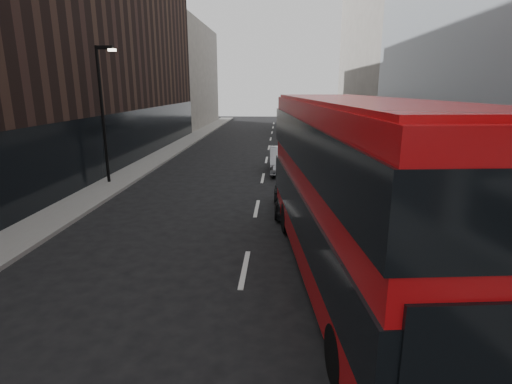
% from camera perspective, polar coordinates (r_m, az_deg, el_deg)
% --- Properties ---
extents(sidewalk_right, '(3.00, 80.00, 0.15)m').
position_cam_1_polar(sidewalk_right, '(28.83, 16.54, 4.05)').
color(sidewalk_right, slate).
rests_on(sidewalk_right, ground).
extents(sidewalk_left, '(2.00, 80.00, 0.15)m').
position_cam_1_polar(sidewalk_left, '(29.49, -14.35, 4.43)').
color(sidewalk_left, slate).
rests_on(sidewalk_left, ground).
extents(building_victorian, '(6.50, 24.00, 21.00)m').
position_cam_1_polar(building_victorian, '(47.98, 16.99, 19.58)').
color(building_victorian, slate).
rests_on(building_victorian, ground).
extents(building_left_mid, '(5.00, 24.00, 14.00)m').
position_cam_1_polar(building_left_mid, '(34.98, -18.26, 17.13)').
color(building_left_mid, black).
rests_on(building_left_mid, ground).
extents(building_left_far, '(5.00, 20.00, 13.00)m').
position_cam_1_polar(building_left_far, '(56.05, -9.76, 15.97)').
color(building_left_far, slate).
rests_on(building_left_far, ground).
extents(street_lamp, '(1.06, 0.22, 7.00)m').
position_cam_1_polar(street_lamp, '(22.60, -20.97, 11.40)').
color(street_lamp, black).
rests_on(street_lamp, sidewalk_left).
extents(red_bus, '(4.12, 12.26, 4.86)m').
position_cam_1_polar(red_bus, '(10.56, 13.75, 0.99)').
color(red_bus, '#AF0A0D').
rests_on(red_bus, ground).
extents(grey_bus, '(3.64, 12.37, 3.94)m').
position_cam_1_polar(grey_bus, '(48.72, 6.86, 11.12)').
color(grey_bus, black).
rests_on(grey_bus, ground).
extents(car_a, '(1.73, 4.11, 1.39)m').
position_cam_1_polar(car_a, '(17.07, 5.33, -0.38)').
color(car_a, black).
rests_on(car_a, ground).
extents(car_b, '(1.77, 4.66, 1.52)m').
position_cam_1_polar(car_b, '(24.96, 3.82, 4.64)').
color(car_b, '#9C9FA5').
rests_on(car_b, ground).
extents(car_c, '(2.55, 5.40, 1.52)m').
position_cam_1_polar(car_c, '(27.74, 11.09, 5.43)').
color(car_c, black).
rests_on(car_c, ground).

